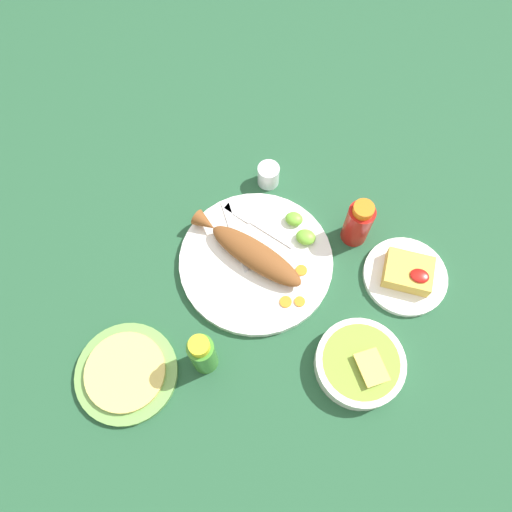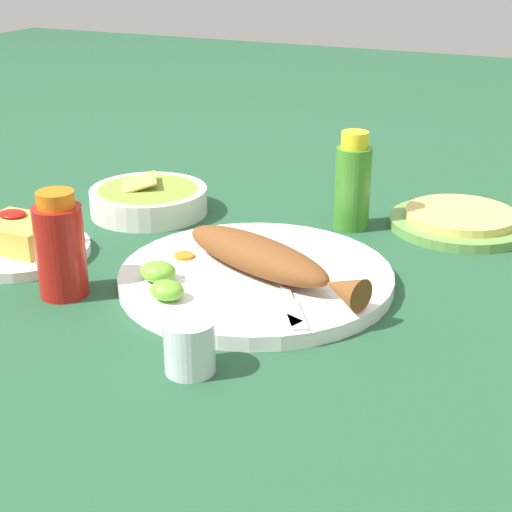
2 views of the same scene
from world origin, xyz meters
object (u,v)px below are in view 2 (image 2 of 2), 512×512
object	(u,v)px
fork_near	(289,298)
hot_sauce_bottle_green	(353,184)
hot_sauce_bottle_red	(60,247)
guacamole_bowl	(149,199)
side_plate_fries	(22,251)
tortilla_plate	(460,223)
fried_fish	(265,258)
fork_far	(246,302)
salt_cup	(190,349)
main_plate	(256,277)

from	to	relation	value
fork_near	hot_sauce_bottle_green	size ratio (longest dim) A/B	1.14
hot_sauce_bottle_red	guacamole_bowl	world-z (taller)	hot_sauce_bottle_red
side_plate_fries	tortilla_plate	size ratio (longest dim) A/B	0.88
fork_near	hot_sauce_bottle_red	xyz separation A→B (m)	(0.27, 0.07, 0.04)
fried_fish	tortilla_plate	world-z (taller)	fried_fish
fork_near	side_plate_fries	bearing A→B (deg)	-122.62
side_plate_fries	tortilla_plate	xyz separation A→B (m)	(-0.52, -0.36, 0.00)
hot_sauce_bottle_red	hot_sauce_bottle_green	world-z (taller)	hot_sauce_bottle_green
fork_far	side_plate_fries	xyz separation A→B (m)	(0.35, -0.04, -0.01)
salt_cup	guacamole_bowl	world-z (taller)	salt_cup
hot_sauce_bottle_green	salt_cup	world-z (taller)	hot_sauce_bottle_green
fried_fish	side_plate_fries	world-z (taller)	fried_fish
main_plate	hot_sauce_bottle_green	world-z (taller)	hot_sauce_bottle_green
salt_cup	hot_sauce_bottle_red	bearing A→B (deg)	-21.97
hot_sauce_bottle_red	hot_sauce_bottle_green	distance (m)	0.44
fried_fish	main_plate	bearing A→B (deg)	-0.00
main_plate	salt_cup	distance (m)	0.22
fried_fish	hot_sauce_bottle_red	distance (m)	0.24
hot_sauce_bottle_green	hot_sauce_bottle_red	bearing A→B (deg)	56.47
hot_sauce_bottle_green	salt_cup	xyz separation A→B (m)	(0.02, 0.46, -0.04)
guacamole_bowl	tortilla_plate	world-z (taller)	guacamole_bowl
main_plate	hot_sauce_bottle_red	distance (m)	0.24
side_plate_fries	guacamole_bowl	xyz separation A→B (m)	(-0.06, -0.22, 0.02)
fork_far	hot_sauce_bottle_green	bearing A→B (deg)	107.51
salt_cup	fried_fish	bearing A→B (deg)	-86.53
hot_sauce_bottle_green	fried_fish	bearing A→B (deg)	83.27
fork_far	guacamole_bowl	world-z (taller)	guacamole_bowl
fork_far	salt_cup	size ratio (longest dim) A/B	3.20
tortilla_plate	fork_near	bearing A→B (deg)	71.22
main_plate	fork_near	size ratio (longest dim) A/B	2.08
guacamole_bowl	hot_sauce_bottle_red	bearing A→B (deg)	102.21
guacamole_bowl	side_plate_fries	bearing A→B (deg)	73.56
fork_far	tortilla_plate	world-z (taller)	fork_far
salt_cup	hot_sauce_bottle_green	bearing A→B (deg)	-92.05
fried_fish	salt_cup	bearing A→B (deg)	114.04
fried_fish	salt_cup	size ratio (longest dim) A/B	5.03
fried_fish	tortilla_plate	bearing A→B (deg)	-98.96
fork_far	salt_cup	bearing A→B (deg)	-70.17
main_plate	side_plate_fries	size ratio (longest dim) A/B	1.86
hot_sauce_bottle_red	hot_sauce_bottle_green	size ratio (longest dim) A/B	0.91
fork_far	hot_sauce_bottle_red	xyz separation A→B (m)	(0.23, 0.04, 0.04)
hot_sauce_bottle_green	guacamole_bowl	xyz separation A→B (m)	(0.31, 0.07, -0.05)
fried_fish	hot_sauce_bottle_red	xyz separation A→B (m)	(0.21, 0.12, 0.02)
fork_near	hot_sauce_bottle_green	bearing A→B (deg)	152.85
salt_cup	side_plate_fries	distance (m)	0.39
fork_far	tortilla_plate	size ratio (longest dim) A/B	0.86
fork_near	salt_cup	bearing A→B (deg)	-46.14
main_plate	salt_cup	world-z (taller)	salt_cup
main_plate	fork_near	bearing A→B (deg)	140.12
fried_fish	guacamole_bowl	bearing A→B (deg)	-11.66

